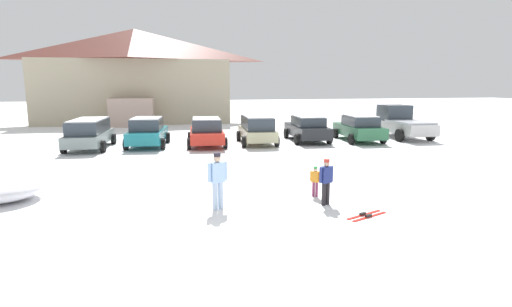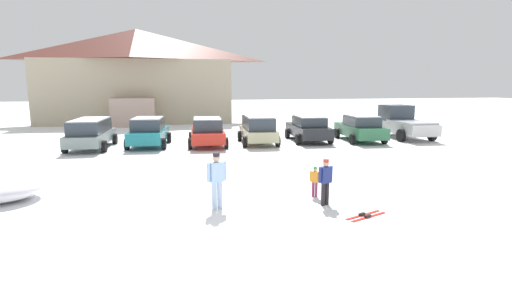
# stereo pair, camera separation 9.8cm
# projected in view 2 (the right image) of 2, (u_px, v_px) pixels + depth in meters

# --- Properties ---
(ground) EXTENTS (160.00, 160.00, 0.00)m
(ground) POSITION_uv_depth(u_px,v_px,m) (246.00, 244.00, 9.12)
(ground) COLOR white
(ski_lodge) EXTENTS (17.83, 9.68, 8.61)m
(ski_lodge) POSITION_uv_depth(u_px,v_px,m) (138.00, 75.00, 37.64)
(ski_lodge) COLOR tan
(ski_lodge) RESTS_ON ground
(parked_grey_wagon) EXTENTS (2.39, 4.87, 1.67)m
(parked_grey_wagon) POSITION_uv_depth(u_px,v_px,m) (91.00, 133.00, 22.35)
(parked_grey_wagon) COLOR gray
(parked_grey_wagon) RESTS_ON ground
(parked_teal_hatchback) EXTENTS (2.54, 4.48, 1.69)m
(parked_teal_hatchback) POSITION_uv_depth(u_px,v_px,m) (149.00, 132.00, 23.15)
(parked_teal_hatchback) COLOR #1A7781
(parked_teal_hatchback) RESTS_ON ground
(parked_red_sedan) EXTENTS (2.42, 4.70, 1.64)m
(parked_red_sedan) POSITION_uv_depth(u_px,v_px,m) (207.00, 131.00, 23.50)
(parked_red_sedan) COLOR red
(parked_red_sedan) RESTS_ON ground
(parked_beige_suv) EXTENTS (2.31, 4.40, 1.70)m
(parked_beige_suv) POSITION_uv_depth(u_px,v_px,m) (258.00, 129.00, 24.14)
(parked_beige_suv) COLOR tan
(parked_beige_suv) RESTS_ON ground
(parked_black_sedan) EXTENTS (2.45, 4.77, 1.61)m
(parked_black_sedan) POSITION_uv_depth(u_px,v_px,m) (308.00, 128.00, 25.25)
(parked_black_sedan) COLOR black
(parked_black_sedan) RESTS_ON ground
(parked_green_coupe) EXTENTS (2.51, 4.76, 1.64)m
(parked_green_coupe) POSITION_uv_depth(u_px,v_px,m) (360.00, 128.00, 25.27)
(parked_green_coupe) COLOR #2A6642
(parked_green_coupe) RESTS_ON ground
(pickup_truck) EXTENTS (2.52, 5.44, 2.15)m
(pickup_truck) POSITION_uv_depth(u_px,v_px,m) (402.00, 123.00, 26.92)
(pickup_truck) COLOR #BDBCBB
(pickup_truck) RESTS_ON ground
(skier_adult_in_blue_parka) EXTENTS (0.58, 0.37, 1.67)m
(skier_adult_in_blue_parka) POSITION_uv_depth(u_px,v_px,m) (217.00, 178.00, 11.47)
(skier_adult_in_blue_parka) COLOR #9FB4CF
(skier_adult_in_blue_parka) RESTS_ON ground
(skier_teen_in_navy_coat) EXTENTS (0.49, 0.31, 1.41)m
(skier_teen_in_navy_coat) POSITION_uv_depth(u_px,v_px,m) (325.00, 179.00, 11.90)
(skier_teen_in_navy_coat) COLOR black
(skier_teen_in_navy_coat) RESTS_ON ground
(skier_child_in_orange_jacket) EXTENTS (0.29, 0.27, 0.99)m
(skier_child_in_orange_jacket) POSITION_uv_depth(u_px,v_px,m) (315.00, 180.00, 12.83)
(skier_child_in_orange_jacket) COLOR #7D2F51
(skier_child_in_orange_jacket) RESTS_ON ground
(pair_of_skis) EXTENTS (1.35, 0.80, 0.08)m
(pair_of_skis) POSITION_uv_depth(u_px,v_px,m) (366.00, 216.00, 10.99)
(pair_of_skis) COLOR red
(pair_of_skis) RESTS_ON ground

